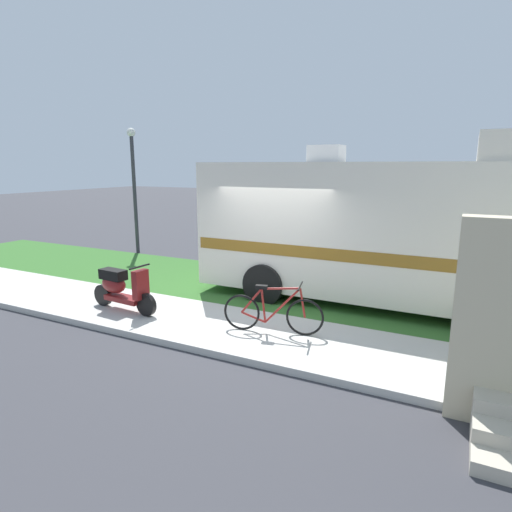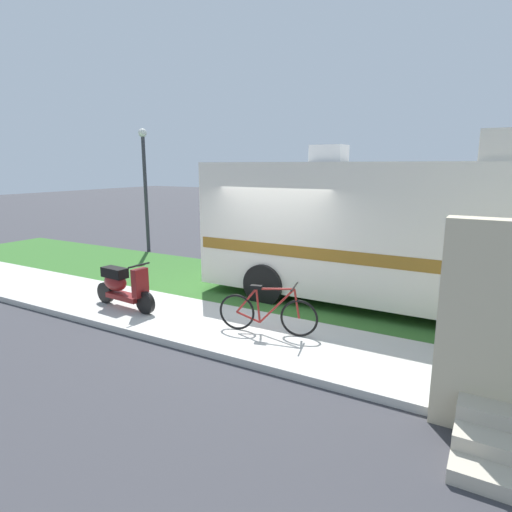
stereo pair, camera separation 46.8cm
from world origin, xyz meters
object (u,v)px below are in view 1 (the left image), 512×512
object	(u,v)px
bottle_green	(474,361)
pickup_truck_near	(425,234)
street_lamp_post	(134,178)
scooter	(121,288)
bicycle	(273,312)
motorhome_rv	(379,227)

from	to	relation	value
bottle_green	pickup_truck_near	bearing A→B (deg)	100.94
pickup_truck_near	street_lamp_post	distance (m)	9.41
pickup_truck_near	bottle_green	xyz separation A→B (m)	(1.38, -7.14, -0.72)
scooter	bicycle	distance (m)	3.18
pickup_truck_near	bicycle	bearing A→B (deg)	-103.32
motorhome_rv	bicycle	distance (m)	3.28
motorhome_rv	bottle_green	xyz separation A→B (m)	(1.93, -2.74, -1.44)
motorhome_rv	pickup_truck_near	bearing A→B (deg)	82.88
pickup_truck_near	bottle_green	bearing A→B (deg)	-79.06
motorhome_rv	pickup_truck_near	size ratio (longest dim) A/B	1.35
scooter	street_lamp_post	bearing A→B (deg)	129.15
motorhome_rv	scooter	size ratio (longest dim) A/B	4.40
scooter	bottle_green	size ratio (longest dim) A/B	6.73
motorhome_rv	bottle_green	world-z (taller)	motorhome_rv
scooter	bottle_green	world-z (taller)	scooter
motorhome_rv	scooter	xyz separation A→B (m)	(-4.33, -3.09, -1.09)
pickup_truck_near	street_lamp_post	xyz separation A→B (m)	(-8.93, -2.51, 1.57)
motorhome_rv	pickup_truck_near	xyz separation A→B (m)	(0.55, 4.40, -0.73)
scooter	pickup_truck_near	distance (m)	8.95
motorhome_rv	street_lamp_post	bearing A→B (deg)	167.34
motorhome_rv	scooter	distance (m)	5.43
motorhome_rv	street_lamp_post	xyz separation A→B (m)	(-8.38, 1.88, 0.85)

